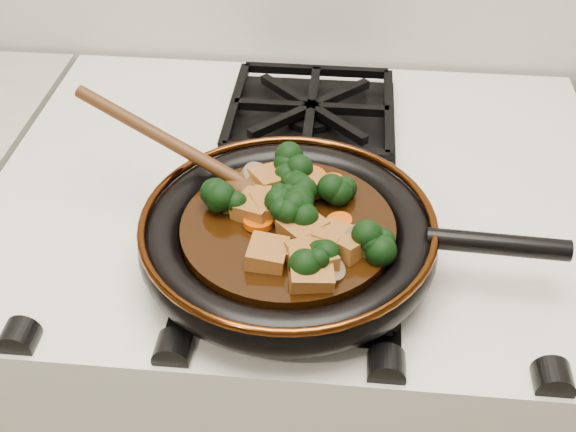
{
  "coord_description": "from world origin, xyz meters",
  "views": [
    {
      "loc": [
        0.05,
        0.98,
        1.44
      ],
      "look_at": [
        -0.0,
        1.54,
        0.97
      ],
      "focal_mm": 45.0,
      "sensor_mm": 36.0,
      "label": 1
    }
  ],
  "objects": [
    {
      "name": "stove",
      "position": [
        0.0,
        1.69,
        0.45
      ],
      "size": [
        0.76,
        0.6,
        0.9
      ],
      "primitive_type": "cube",
      "color": "silver",
      "rests_on": "ground"
    },
    {
      "name": "burner_grate_front",
      "position": [
        0.0,
        1.55,
        0.91
      ],
      "size": [
        0.23,
        0.23,
        0.03
      ],
      "primitive_type": null,
      "color": "black",
      "rests_on": "stove"
    },
    {
      "name": "burner_grate_back",
      "position": [
        0.0,
        1.83,
        0.91
      ],
      "size": [
        0.23,
        0.23,
        0.03
      ],
      "primitive_type": null,
      "color": "black",
      "rests_on": "stove"
    },
    {
      "name": "skillet",
      "position": [
        -0.0,
        1.54,
        0.94
      ],
      "size": [
        0.44,
        0.31,
        0.05
      ],
      "rotation": [
        0.0,
        0.0,
        -0.04
      ],
      "color": "black",
      "rests_on": "burner_grate_front"
    },
    {
      "name": "braising_sauce",
      "position": [
        -0.0,
        1.54,
        0.95
      ],
      "size": [
        0.22,
        0.22,
        0.02
      ],
      "primitive_type": "cylinder",
      "color": "black",
      "rests_on": "skillet"
    },
    {
      "name": "tofu_cube_0",
      "position": [
        0.05,
        1.51,
        0.97
      ],
      "size": [
        0.05,
        0.05,
        0.03
      ],
      "primitive_type": "cube",
      "rotation": [
        0.01,
        0.12,
        1.17
      ],
      "color": "#925821",
      "rests_on": "braising_sauce"
    },
    {
      "name": "tofu_cube_1",
      "position": [
        0.06,
        1.51,
        0.97
      ],
      "size": [
        0.05,
        0.05,
        0.03
      ],
      "primitive_type": "cube",
      "rotation": [
        -0.1,
        0.11,
        0.88
      ],
      "color": "#925821",
      "rests_on": "braising_sauce"
    },
    {
      "name": "tofu_cube_2",
      "position": [
        -0.04,
        1.55,
        0.97
      ],
      "size": [
        0.05,
        0.05,
        0.03
      ],
      "primitive_type": "cube",
      "rotation": [
        -0.1,
        0.01,
        1.17
      ],
      "color": "#925821",
      "rests_on": "braising_sauce"
    },
    {
      "name": "tofu_cube_3",
      "position": [
        0.01,
        1.53,
        0.97
      ],
      "size": [
        0.06,
        0.06,
        0.02
      ],
      "primitive_type": "cube",
      "rotation": [
        -0.05,
        0.01,
        2.36
      ],
      "color": "#925821",
      "rests_on": "braising_sauce"
    },
    {
      "name": "tofu_cube_4",
      "position": [
        -0.03,
        1.6,
        0.97
      ],
      "size": [
        0.05,
        0.06,
        0.03
      ],
      "primitive_type": "cube",
      "rotation": [
        0.1,
        0.05,
        2.2
      ],
      "color": "#925821",
      "rests_on": "braising_sauce"
    },
    {
      "name": "tofu_cube_5",
      "position": [
        -0.02,
        1.56,
        0.97
      ],
      "size": [
        0.04,
        0.04,
        0.03
      ],
      "primitive_type": "cube",
      "rotation": [
        -0.07,
        0.05,
        3.04
      ],
      "color": "#925821",
      "rests_on": "braising_sauce"
    },
    {
      "name": "tofu_cube_6",
      "position": [
        -0.02,
        1.56,
        0.97
      ],
      "size": [
        0.05,
        0.05,
        0.03
      ],
      "primitive_type": "cube",
      "rotation": [
        -0.04,
        0.11,
        0.48
      ],
      "color": "#925821",
      "rests_on": "braising_sauce"
    },
    {
      "name": "tofu_cube_7",
      "position": [
        0.02,
        1.48,
        0.97
      ],
      "size": [
        0.06,
        0.06,
        0.03
      ],
      "primitive_type": "cube",
      "rotation": [
        0.08,
        0.09,
        2.05
      ],
      "color": "#925821",
      "rests_on": "braising_sauce"
    },
    {
      "name": "tofu_cube_8",
      "position": [
        0.02,
        1.47,
        0.97
      ],
      "size": [
        0.05,
        0.05,
        0.03
      ],
      "primitive_type": "cube",
      "rotation": [
        0.11,
        0.09,
        0.17
      ],
      "color": "#925821",
      "rests_on": "braising_sauce"
    },
    {
      "name": "tofu_cube_9",
      "position": [
        0.03,
        1.49,
        0.97
      ],
      "size": [
        0.05,
        0.05,
        0.03
      ],
      "primitive_type": "cube",
      "rotation": [
        -0.03,
        0.1,
        2.75
      ],
      "color": "#925821",
      "rests_on": "braising_sauce"
    },
    {
      "name": "tofu_cube_10",
      "position": [
        0.01,
        1.6,
        0.97
      ],
      "size": [
        0.05,
        0.05,
        0.03
      ],
      "primitive_type": "cube",
      "rotation": [
        0.08,
        0.11,
        0.59
      ],
      "color": "#925821",
      "rests_on": "braising_sauce"
    },
    {
      "name": "tofu_cube_11",
      "position": [
        -0.02,
        1.49,
        0.97
      ],
      "size": [
        0.04,
        0.04,
        0.02
      ],
      "primitive_type": "cube",
      "rotation": [
        0.03,
        -0.09,
        3.07
      ],
      "color": "#925821",
      "rests_on": "braising_sauce"
    },
    {
      "name": "broccoli_floret_0",
      "position": [
        0.03,
        1.47,
        0.97
      ],
      "size": [
        0.07,
        0.07,
        0.07
      ],
      "primitive_type": null,
      "rotation": [
        -0.2,
        0.18,
        3.01
      ],
      "color": "black",
      "rests_on": "braising_sauce"
    },
    {
      "name": "broccoli_floret_1",
      "position": [
        -0.01,
        1.54,
        0.97
      ],
      "size": [
        0.08,
        0.09,
        0.07
      ],
      "primitive_type": null,
      "rotation": [
        -0.12,
        -0.13,
        2.31
      ],
      "color": "black",
      "rests_on": "braising_sauce"
    },
    {
      "name": "broccoli_floret_2",
      "position": [
        0.04,
        1.59,
        0.97
      ],
      "size": [
        0.08,
        0.08,
        0.07
      ],
      "primitive_type": null,
      "rotation": [
        0.2,
        0.2,
        1.88
      ],
      "color": "black",
      "rests_on": "braising_sauce"
    },
    {
      "name": "broccoli_floret_3",
      "position": [
        -0.0,
        1.62,
        0.97
      ],
      "size": [
        0.07,
        0.07,
        0.07
      ],
      "primitive_type": null,
      "rotation": [
        0.07,
        -0.17,
        1.66
      ],
      "color": "black",
      "rests_on": "braising_sauce"
    },
    {
      "name": "broccoli_floret_4",
      "position": [
        -0.0,
        1.58,
        0.97
      ],
      "size": [
        0.09,
        0.09,
        0.07
      ],
      "primitive_type": null,
      "rotation": [
        -0.16,
        -0.19,
        2.57
      ],
      "color": "black",
      "rests_on": "braising_sauce"
    },
    {
      "name": "broccoli_floret_5",
      "position": [
        0.0,
        1.55,
        0.97
      ],
      "size": [
        0.08,
        0.07,
        0.07
      ],
      "primitive_type": null,
      "rotation": [
        0.24,
        0.04,
        1.34
      ],
      "color": "black",
      "rests_on": "braising_sauce"
    },
    {
      "name": "broccoli_floret_6",
      "position": [
        0.08,
        1.5,
        0.97
      ],
      "size": [
        0.08,
        0.08,
        0.06
      ],
      "primitive_type": null,
      "rotation": [
        -0.11,
        0.08,
        1.86
      ],
      "color": "black",
      "rests_on": "braising_sauce"
    },
    {
      "name": "broccoli_floret_7",
      "position": [
        -0.07,
        1.56,
        0.97
      ],
      "size": [
        0.09,
        0.09,
        0.06
      ],
      "primitive_type": null,
      "rotation": [
        -0.02,
        -0.2,
        2.31
      ],
      "color": "black",
      "rests_on": "braising_sauce"
    },
    {
      "name": "carrot_coin_0",
      "position": [
        0.04,
        1.61,
        0.96
      ],
      "size": [
        0.03,
        0.03,
        0.01
      ],
      "primitive_type": "cylinder",
      "rotation": [
        -0.01,
        -0.08,
        0.0
      ],
      "color": "#C84705",
      "rests_on": "braising_sauce"
    },
    {
      "name": "carrot_coin_1",
      "position": [
        0.05,
        1.54,
        0.96
      ],
      "size": [
        0.03,
        0.03,
        0.01
      ],
      "primitive_type": "cylinder",
      "rotation": [
        0.02,
        -0.11,
        0.0
      ],
      "color": "#C84705",
      "rests_on": "braising_sauce"
    },
    {
      "name": "carrot_coin_2",
      "position": [
        0.02,
        1.61,
        0.96
      ],
      "size": [
        0.03,
        0.03,
        0.02
      ],
      "primitive_type": "cylinder",
      "rotation": [
        0.29,
        0.29,
        0.0
      ],
      "color": "#C84705",
      "rests_on": "braising_sauce"
    },
    {
      "name": "carrot_coin_3",
      "position": [
        -0.03,
        1.54,
        0.96
      ],
      "size": [
        0.03,
        0.03,
        0.01
      ],
      "primitive_type": "cylinder",
      "rotation": [
        -0.09,
        -0.0,
        0.0
      ],
      "color": "#C84705",
      "rests_on": "braising_sauce"
    },
    {
      "name": "carrot_coin_4",
      "position": [
        -0.01,
        1.59,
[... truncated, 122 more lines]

